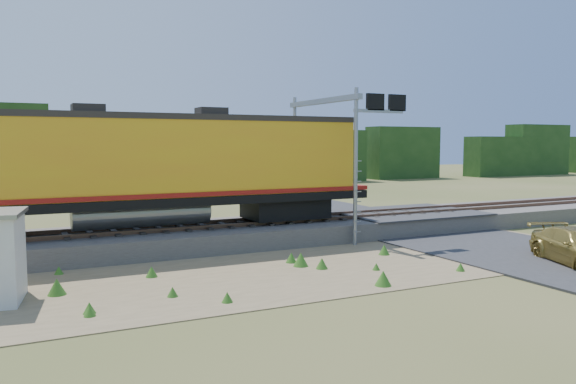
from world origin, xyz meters
TOP-DOWN VIEW (x-y plane):
  - ground at (0.00, 0.00)m, footprint 140.00×140.00m
  - ballast at (0.00, 6.00)m, footprint 70.00×5.00m
  - rails at (0.00, 6.00)m, footprint 70.00×1.54m
  - dirt_shoulder at (-2.00, 0.50)m, footprint 26.00×8.00m
  - road at (7.00, 0.74)m, footprint 7.00×66.00m
  - tree_line_north at (0.00, 38.00)m, footprint 130.00×3.00m
  - weed_clumps at (-3.50, 0.10)m, footprint 15.00×6.20m
  - locomotive at (-6.39, 6.00)m, footprint 19.43×2.96m
  - signal_gantry at (2.44, 5.35)m, footprint 2.60×6.20m

SIDE VIEW (x-z plane):
  - ground at x=0.00m, z-range 0.00..0.00m
  - weed_clumps at x=-3.50m, z-range -0.28..0.28m
  - dirt_shoulder at x=-2.00m, z-range 0.00..0.03m
  - road at x=7.00m, z-range -0.34..0.52m
  - ballast at x=0.00m, z-range 0.00..0.80m
  - rails at x=0.00m, z-range 0.80..0.96m
  - tree_line_north at x=0.00m, z-range -0.18..6.32m
  - locomotive at x=-6.39m, z-range 0.93..5.94m
  - signal_gantry at x=2.44m, z-range 1.68..8.25m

